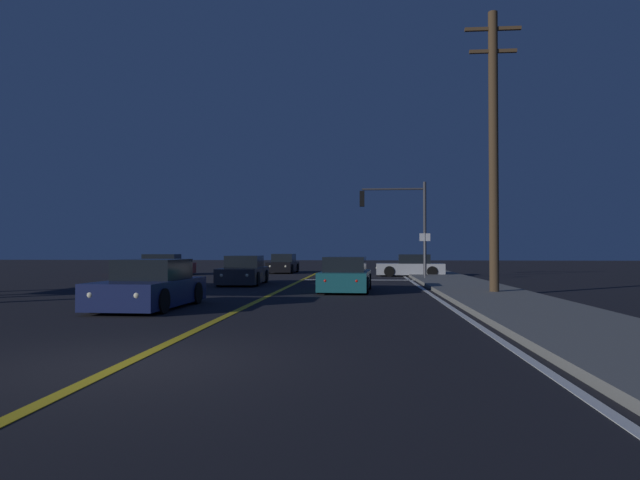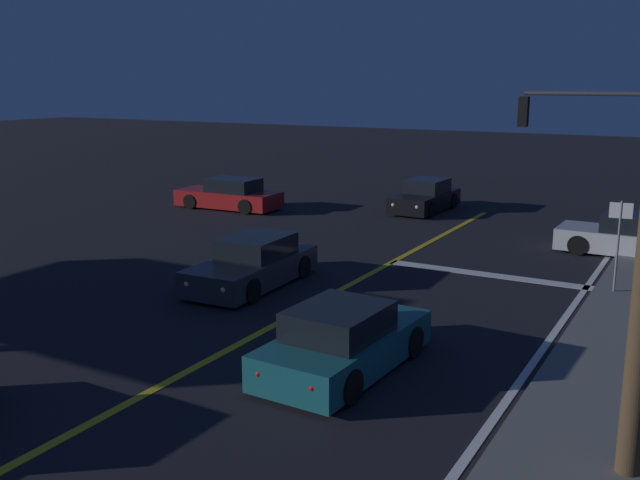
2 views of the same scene
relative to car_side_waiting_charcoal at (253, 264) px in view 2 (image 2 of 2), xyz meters
name	(u,v)px [view 2 (image 2 of 2)]	position (x,y,z in m)	size (l,w,h in m)	color
lane_line_center	(172,380)	(2.31, -6.03, -0.58)	(0.20, 39.88, 0.01)	gold
lane_line_edge_right	(467,456)	(8.03, -6.03, -0.58)	(0.16, 39.88, 0.01)	white
stop_bar	(487,275)	(5.30, 4.19, -0.58)	(5.97, 0.50, 0.01)	white
car_side_waiting_charcoal	(253,264)	(0.00, 0.00, 0.00)	(2.01, 4.44, 1.34)	#2D2D33
car_following_oncoming_silver	(627,237)	(8.47, 8.82, 0.00)	(4.18, 1.97, 1.34)	#B2B5BA
car_parked_curb_teal	(344,342)	(4.90, -4.05, 0.00)	(2.03, 4.25, 1.34)	#195960
car_distant_tail_black	(425,197)	(-0.10, 13.17, 0.00)	(1.88, 4.27, 1.34)	black
car_far_approaching_red	(230,195)	(-7.74, 9.44, 0.00)	(4.69, 2.02, 1.34)	maroon
traffic_signal_near_right	(598,144)	(7.70, 6.49, 3.10)	(3.82, 0.28, 5.52)	#38383D
street_sign_corner	(619,233)	(8.78, 3.69, 1.11)	(0.56, 0.09, 2.53)	slate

